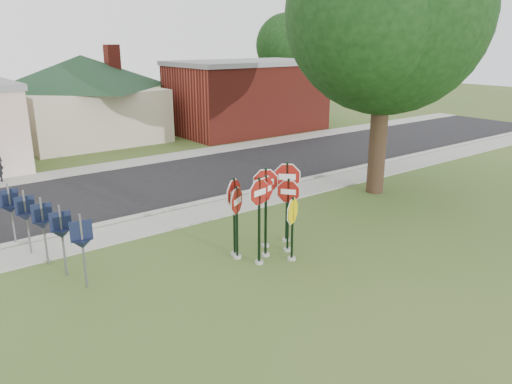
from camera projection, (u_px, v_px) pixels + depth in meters
ground at (297, 269)px, 13.86m from camera, size 120.00×120.00×0.00m
sidewalk_near at (195, 215)px, 18.03m from camera, size 60.00×1.60×0.06m
road at (141, 187)px, 21.44m from camera, size 60.00×7.00×0.04m
sidewalk_far at (104, 167)px, 24.70m from camera, size 60.00×1.60×0.06m
curb at (181, 207)px, 18.77m from camera, size 60.00×0.20×0.14m
stop_sign_center at (266, 205)px, 14.23m from camera, size 0.97×0.37×2.57m
stop_sign_yellow at (292, 222)px, 14.09m from camera, size 0.93×0.50×2.01m
stop_sign_left at (259, 209)px, 13.72m from camera, size 1.02×0.24×2.64m
stop_sign_right at (288, 206)px, 14.63m from camera, size 0.58×0.79×2.35m
stop_sign_back_right at (266, 196)px, 14.88m from camera, size 0.95×0.49×2.61m
stop_sign_back_left at (234, 206)px, 14.31m from camera, size 0.98×0.52×2.48m
stop_sign_far_right at (287, 190)px, 15.28m from camera, size 0.84×0.79×2.68m
stop_sign_far_left at (237, 213)px, 14.15m from camera, size 0.91×0.56×2.28m
route_sign_row at (43, 224)px, 13.78m from camera, size 1.43×4.63×2.00m
building_house at (83, 81)px, 30.65m from camera, size 11.60×11.60×6.20m
building_brick at (247, 96)px, 34.17m from camera, size 10.20×6.20×4.75m
oak_tree at (387, 11)px, 18.79m from camera, size 11.37×10.77×11.01m
bg_tree_right at (287, 45)px, 44.74m from camera, size 5.60×5.60×8.40m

